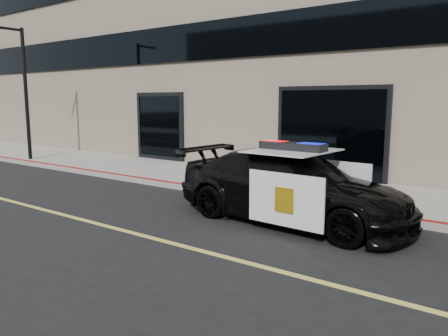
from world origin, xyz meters
The scene contains 5 objects.
ground centered at (0.00, 0.00, 0.00)m, with size 120.00×120.00×0.00m, color black.
sidewalk_n centered at (0.00, 5.25, 0.07)m, with size 60.00×3.50×0.15m, color gray.
police_car centered at (0.07, 2.49, 0.73)m, with size 2.58×5.19×1.63m.
fire_hydrant centered at (-2.90, 4.35, 0.54)m, with size 0.38×0.53×0.84m.
street_light centered at (-12.23, 3.88, 2.92)m, with size 0.14×1.28×5.02m.
Camera 1 is at (4.10, -5.32, 2.45)m, focal length 35.00 mm.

